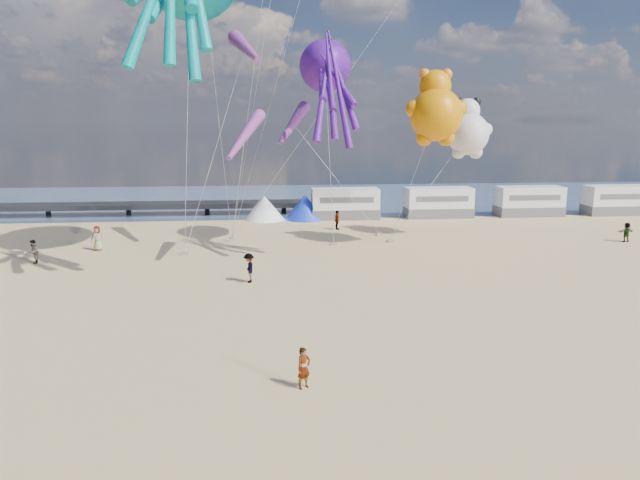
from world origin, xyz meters
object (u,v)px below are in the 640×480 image
at_px(motorhome_2, 529,201).
at_px(sandbag_a, 185,254).
at_px(tent_white, 264,208).
at_px(sandbag_e, 232,240).
at_px(sandbag_c, 390,241).
at_px(windsock_mid, 293,124).
at_px(windsock_right, 245,135).
at_px(motorhome_0, 345,204).
at_px(tent_blue, 305,207).
at_px(beachgoer_3, 337,220).
at_px(motorhome_3, 617,200).
at_px(beachgoer_4, 626,232).
at_px(sandbag_d, 379,234).
at_px(beachgoer_2, 249,268).
at_px(windsock_left, 246,48).
at_px(kite_octopus_purple, 325,66).
at_px(kite_panda, 468,134).
at_px(standing_person, 304,368).
at_px(beachgoer_1, 33,252).
at_px(kite_teddy_orange, 436,115).
at_px(beachgoer_0, 97,238).
at_px(motorhome_1, 438,202).

bearing_deg(motorhome_2, sandbag_a, -155.96).
relative_size(tent_white, sandbag_e, 8.00).
distance_m(sandbag_a, sandbag_c, 16.15).
distance_m(windsock_mid, windsock_right, 6.44).
height_order(motorhome_0, windsock_mid, windsock_mid).
relative_size(tent_blue, beachgoer_3, 2.29).
height_order(motorhome_3, sandbag_c, motorhome_3).
xyz_separation_m(beachgoer_4, sandbag_d, (-19.31, 4.31, -0.68)).
xyz_separation_m(beachgoer_2, beachgoer_4, (29.92, 9.06, -0.11)).
height_order(tent_white, windsock_left, windsock_left).
bearing_deg(sandbag_a, windsock_left, 11.59).
bearing_deg(motorhome_0, motorhome_2, 0.00).
height_order(kite_octopus_purple, kite_panda, kite_octopus_purple).
bearing_deg(beachgoer_2, tent_blue, 160.66).
distance_m(standing_person, kite_panda, 30.63).
relative_size(motorhome_2, beachgoer_3, 3.78).
bearing_deg(beachgoer_2, beachgoer_1, -119.07).
xyz_separation_m(beachgoer_3, kite_teddy_orange, (6.22, -8.26, 9.14)).
height_order(sandbag_c, windsock_mid, windsock_mid).
bearing_deg(standing_person, sandbag_d, 40.23).
bearing_deg(windsock_right, tent_blue, 95.95).
relative_size(motorhome_0, sandbag_c, 13.20).
height_order(beachgoer_0, kite_octopus_purple, kite_octopus_purple).
height_order(motorhome_1, kite_octopus_purple, kite_octopus_purple).
bearing_deg(tent_white, sandbag_d, -41.94).
relative_size(windsock_left, windsock_mid, 0.99).
distance_m(sandbag_c, windsock_left, 18.36).
bearing_deg(beachgoer_1, motorhome_1, 99.73).
bearing_deg(beachgoer_4, sandbag_e, -14.74).
distance_m(tent_blue, beachgoer_3, 6.34).
xyz_separation_m(motorhome_0, sandbag_d, (1.78, -8.79, -1.39)).
relative_size(motorhome_0, beachgoer_0, 3.51).
distance_m(beachgoer_3, beachgoer_4, 23.73).
relative_size(motorhome_1, windsock_mid, 1.07).
bearing_deg(kite_panda, sandbag_d, 163.30).
bearing_deg(windsock_mid, beachgoer_1, -145.21).
bearing_deg(beachgoer_4, windsock_left, -8.05).
relative_size(motorhome_0, kite_panda, 1.15).
height_order(standing_person, windsock_right, windsock_right).
bearing_deg(beachgoer_3, windsock_left, 127.55).
relative_size(kite_octopus_purple, windsock_mid, 1.62).
xyz_separation_m(motorhome_1, kite_teddy_orange, (-4.77, -14.07, 8.52)).
bearing_deg(windsock_left, sandbag_e, 96.39).
distance_m(tent_white, sandbag_c, 15.42).
height_order(tent_white, kite_teddy_orange, kite_teddy_orange).
relative_size(tent_white, windsock_mid, 0.65).
bearing_deg(beachgoer_1, kite_panda, 83.47).
height_order(motorhome_2, sandbag_d, motorhome_2).
xyz_separation_m(tent_blue, beachgoer_3, (2.51, -5.81, -0.33)).
height_order(kite_teddy_orange, windsock_mid, kite_teddy_orange).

